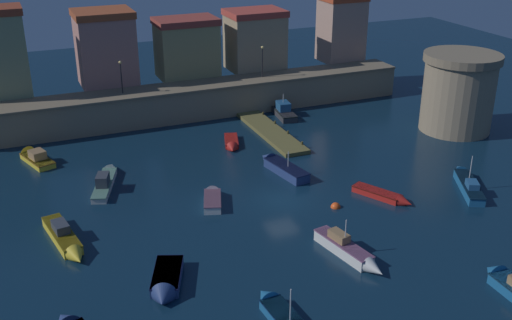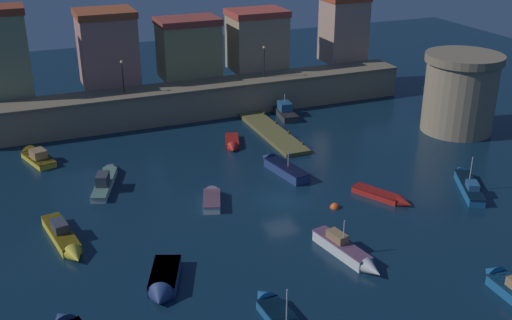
{
  "view_description": "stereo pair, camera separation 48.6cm",
  "coord_description": "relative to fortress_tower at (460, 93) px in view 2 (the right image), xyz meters",
  "views": [
    {
      "loc": [
        -18.93,
        -39.71,
        22.5
      ],
      "look_at": [
        0.0,
        5.36,
        1.38
      ],
      "focal_mm": 43.55,
      "sensor_mm": 36.0,
      "label": 1
    },
    {
      "loc": [
        -18.48,
        -39.89,
        22.5
      ],
      "look_at": [
        0.0,
        5.36,
        1.38
      ],
      "focal_mm": 43.55,
      "sensor_mm": 36.0,
      "label": 2
    }
  ],
  "objects": [
    {
      "name": "moored_boat_3",
      "position": [
        -28.27,
        -5.75,
        -3.69
      ],
      "size": [
        2.54,
        4.31,
        1.22
      ],
      "rotation": [
        0.0,
        0.0,
        1.24
      ],
      "color": "white",
      "rests_on": "ground"
    },
    {
      "name": "quay_wall",
      "position": [
        -23.12,
        14.42,
        -2.27
      ],
      "size": [
        48.17,
        4.27,
        3.51
      ],
      "color": "gray",
      "rests_on": "ground"
    },
    {
      "name": "moored_boat_10",
      "position": [
        -34.78,
        -15.79,
        -3.66
      ],
      "size": [
        3.34,
        5.14,
        1.61
      ],
      "rotation": [
        0.0,
        0.0,
        -1.95
      ],
      "color": "navy",
      "rests_on": "ground"
    },
    {
      "name": "quay_lamp_1",
      "position": [
        -15.3,
        14.42,
        1.81
      ],
      "size": [
        0.32,
        0.32,
        3.51
      ],
      "color": "black",
      "rests_on": "quay_wall"
    },
    {
      "name": "moored_boat_12",
      "position": [
        -22.73,
        4.59,
        -3.79
      ],
      "size": [
        2.46,
        4.41,
        1.18
      ],
      "rotation": [
        0.0,
        0.0,
        -1.88
      ],
      "color": "red",
      "rests_on": "ground"
    },
    {
      "name": "mooring_buoy_0",
      "position": [
        -19.77,
        -10.38,
        -4.04
      ],
      "size": [
        0.77,
        0.77,
        0.77
      ],
      "primitive_type": "sphere",
      "color": "#EA4C19",
      "rests_on": "ground"
    },
    {
      "name": "moored_boat_8",
      "position": [
        -35.45,
        0.76,
        -3.62
      ],
      "size": [
        3.53,
        7.27,
        1.74
      ],
      "rotation": [
        0.0,
        0.0,
        1.23
      ],
      "color": "silver",
      "rests_on": "ground"
    },
    {
      "name": "fortress_tower",
      "position": [
        0.0,
        0.0,
        0.0
      ],
      "size": [
        7.64,
        7.64,
        7.96
      ],
      "color": "gray",
      "rests_on": "ground"
    },
    {
      "name": "moored_boat_6",
      "position": [
        -40.62,
        8.37,
        -3.66
      ],
      "size": [
        3.19,
        5.59,
        1.74
      ],
      "rotation": [
        0.0,
        0.0,
        1.9
      ],
      "color": "gold",
      "rests_on": "ground"
    },
    {
      "name": "moored_boat_1",
      "position": [
        -15.4,
        -10.71,
        -3.75
      ],
      "size": [
        3.35,
        5.06,
        1.08
      ],
      "rotation": [
        0.0,
        0.0,
        -1.09
      ],
      "color": "red",
      "rests_on": "ground"
    },
    {
      "name": "moored_boat_9",
      "position": [
        -22.52,
        -17.06,
        -3.53
      ],
      "size": [
        2.23,
        6.41,
        2.76
      ],
      "rotation": [
        0.0,
        0.0,
        -1.39
      ],
      "color": "silver",
      "rests_on": "ground"
    },
    {
      "name": "old_town_backdrop",
      "position": [
        -24.97,
        18.68,
        3.16
      ],
      "size": [
        46.18,
        5.47,
        9.09
      ],
      "color": "gray",
      "rests_on": "ground"
    },
    {
      "name": "moored_boat_11",
      "position": [
        -20.82,
        -2.47,
        -3.59
      ],
      "size": [
        2.49,
        6.46,
        2.48
      ],
      "rotation": [
        0.0,
        0.0,
        1.74
      ],
      "color": "navy",
      "rests_on": "ground"
    },
    {
      "name": "ground_plane",
      "position": [
        -23.12,
        -7.73,
        -4.04
      ],
      "size": [
        120.99,
        120.99,
        0.0
      ],
      "primitive_type": "plane",
      "color": "#0C2338"
    },
    {
      "name": "moored_boat_4",
      "position": [
        -39.82,
        -8.04,
        -3.59
      ],
      "size": [
        2.41,
        7.01,
        1.6
      ],
      "rotation": [
        0.0,
        0.0,
        -1.4
      ],
      "color": "gold",
      "rests_on": "ground"
    },
    {
      "name": "moored_boat_13",
      "position": [
        -14.31,
        11.49,
        -3.54
      ],
      "size": [
        2.35,
        6.41,
        2.9
      ],
      "rotation": [
        0.0,
        0.0,
        1.45
      ],
      "color": "#333338",
      "rests_on": "ground"
    },
    {
      "name": "quay_lamp_0",
      "position": [
        -30.95,
        14.42,
        1.74
      ],
      "size": [
        0.32,
        0.32,
        3.39
      ],
      "color": "black",
      "rests_on": "quay_wall"
    },
    {
      "name": "moored_boat_0",
      "position": [
        -15.3,
        -24.13,
        -3.59
      ],
      "size": [
        1.73,
        4.74,
        1.68
      ],
      "rotation": [
        0.0,
        0.0,
        1.54
      ],
      "color": "#195689",
      "rests_on": "ground"
    },
    {
      "name": "moored_boat_2",
      "position": [
        -29.49,
        -21.11,
        -3.7
      ],
      "size": [
        1.73,
        5.73,
        3.05
      ],
      "rotation": [
        0.0,
        0.0,
        1.63
      ],
      "color": "#195689",
      "rests_on": "ground"
    },
    {
      "name": "pier_dock",
      "position": [
        -17.89,
        6.16,
        -3.84
      ],
      "size": [
        2.55,
        12.55,
        0.7
      ],
      "color": "brown",
      "rests_on": "ground"
    },
    {
      "name": "moored_boat_5",
      "position": [
        -7.97,
        -11.42,
        -3.6
      ],
      "size": [
        4.33,
        6.88,
        3.24
      ],
      "rotation": [
        0.0,
        0.0,
        1.1
      ],
      "color": "#195689",
      "rests_on": "ground"
    }
  ]
}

